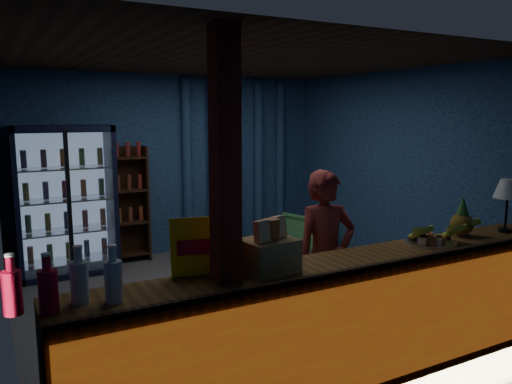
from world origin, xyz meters
TOP-DOWN VIEW (x-y plane):
  - ground at (0.00, 0.00)m, footprint 4.60×4.60m
  - room_walls at (0.00, 0.00)m, footprint 4.60×4.60m
  - counter at (0.00, -1.91)m, footprint 4.40×0.57m
  - support_post at (-1.05, -1.90)m, footprint 0.16×0.16m
  - beverage_cooler at (-1.55, 1.92)m, footprint 1.20×0.62m
  - bottle_shelf at (-0.70, 2.06)m, footprint 0.50×0.28m
  - curtain_folds at (1.00, 2.14)m, footprint 1.74×0.14m
  - framed_picture at (0.85, 2.10)m, footprint 0.36×0.04m
  - shopkeeper at (0.20, -1.30)m, footprint 0.61×0.44m
  - green_chair at (1.90, 1.42)m, footprint 0.77×0.78m
  - side_table at (0.20, 1.46)m, footprint 0.54×0.41m
  - yellow_sign at (-1.10, -1.68)m, footprint 0.51×0.20m
  - soda_bottles at (-2.05, -1.87)m, footprint 0.64×0.19m
  - snack_box_left at (-0.70, -1.86)m, footprint 0.40×0.34m
  - snack_box_centre at (-0.69, -1.85)m, footprint 0.29×0.25m
  - pastry_tray at (0.89, -1.86)m, footprint 0.43×0.43m
  - banana_bunches at (1.09, -1.82)m, footprint 0.86×0.32m
  - table_lamp at (1.82, -1.89)m, footprint 0.26×0.26m
  - pineapple at (1.33, -1.80)m, footprint 0.20×0.20m

SIDE VIEW (x-z plane):
  - ground at x=0.00m, z-range 0.00..0.00m
  - side_table at x=0.20m, z-range -0.04..0.51m
  - green_chair at x=1.90m, z-range 0.00..0.57m
  - counter at x=0.00m, z-range -0.02..0.97m
  - shopkeeper at x=0.20m, z-range 0.00..1.56m
  - bottle_shelf at x=-0.70m, z-range -0.01..1.59m
  - beverage_cooler at x=-1.55m, z-range -0.02..1.88m
  - pastry_tray at x=0.89m, z-range 0.94..1.01m
  - banana_bunches at x=1.09m, z-range 0.95..1.14m
  - snack_box_centre at x=-0.69m, z-range 0.91..1.20m
  - snack_box_left at x=-0.70m, z-range 0.89..1.28m
  - soda_bottles at x=-2.05m, z-range 0.92..1.26m
  - pineapple at x=1.33m, z-range 0.92..1.27m
  - yellow_sign at x=-1.10m, z-range 0.95..1.35m
  - support_post at x=-1.05m, z-range 0.00..2.60m
  - curtain_folds at x=1.00m, z-range 0.05..2.55m
  - table_lamp at x=1.82m, z-range 1.09..1.59m
  - room_walls at x=0.00m, z-range -0.73..3.87m
  - framed_picture at x=0.85m, z-range 1.61..1.89m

